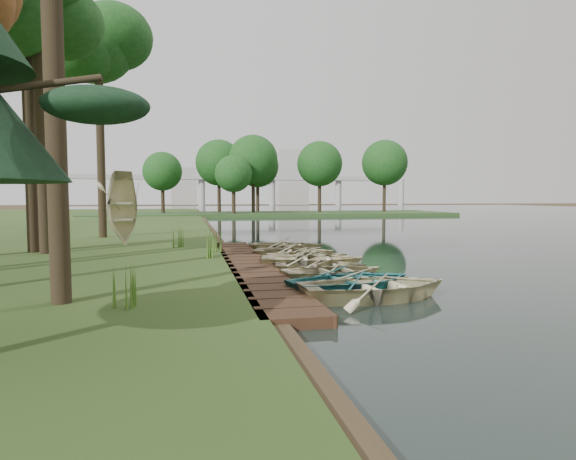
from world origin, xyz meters
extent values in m
plane|color=#3D2F1D|center=(0.00, 0.00, 0.00)|extent=(300.00, 300.00, 0.00)
cube|color=black|center=(30.00, 20.00, 0.03)|extent=(130.00, 200.00, 0.05)
cube|color=#352114|center=(-1.60, 0.00, 0.15)|extent=(1.60, 16.00, 0.30)
cube|color=#2A471F|center=(8.00, 50.00, 0.23)|extent=(50.00, 14.00, 0.45)
cylinder|color=black|center=(-15.33, 50.00, 2.85)|extent=(0.50, 0.50, 4.80)
sphere|color=#1C4B19|center=(-15.33, 50.00, 6.45)|extent=(5.60, 5.60, 5.60)
cylinder|color=black|center=(-8.67, 50.00, 2.85)|extent=(0.50, 0.50, 4.80)
sphere|color=#1C4B19|center=(-8.67, 50.00, 6.45)|extent=(5.60, 5.60, 5.60)
cylinder|color=black|center=(-2.00, 50.00, 2.85)|extent=(0.50, 0.50, 4.80)
sphere|color=#1C4B19|center=(-2.00, 50.00, 6.45)|extent=(5.60, 5.60, 5.60)
cylinder|color=black|center=(4.67, 50.00, 2.85)|extent=(0.50, 0.50, 4.80)
sphere|color=#1C4B19|center=(4.67, 50.00, 6.45)|extent=(5.60, 5.60, 5.60)
cylinder|color=black|center=(11.33, 50.00, 2.85)|extent=(0.50, 0.50, 4.80)
sphere|color=#1C4B19|center=(11.33, 50.00, 6.45)|extent=(5.60, 5.60, 5.60)
cylinder|color=black|center=(18.00, 50.00, 2.85)|extent=(0.50, 0.50, 4.80)
sphere|color=#1C4B19|center=(18.00, 50.00, 6.45)|extent=(5.60, 5.60, 5.60)
cylinder|color=black|center=(24.67, 50.00, 2.85)|extent=(0.50, 0.50, 4.80)
sphere|color=#1C4B19|center=(24.67, 50.00, 6.45)|extent=(5.60, 5.60, 5.60)
cube|color=#A5A5A0|center=(10.00, 120.00, 8.00)|extent=(90.00, 4.00, 1.20)
cylinder|color=#A5A5A0|center=(-20.00, 120.00, 4.00)|extent=(1.80, 1.80, 8.00)
cylinder|color=#A5A5A0|center=(0.00, 120.00, 4.00)|extent=(1.80, 1.80, 8.00)
cylinder|color=#A5A5A0|center=(20.00, 120.00, 4.00)|extent=(1.80, 1.80, 8.00)
cylinder|color=#A5A5A0|center=(40.00, 120.00, 4.00)|extent=(1.80, 1.80, 8.00)
cylinder|color=#A5A5A0|center=(60.00, 120.00, 4.00)|extent=(1.80, 1.80, 8.00)
cube|color=#A5A5A0|center=(30.00, 140.00, 9.00)|extent=(10.00, 8.00, 18.00)
cube|color=#A5A5A0|center=(-5.00, 145.00, 6.00)|extent=(8.00, 8.00, 12.00)
imported|color=beige|center=(0.99, -5.55, 0.47)|extent=(4.16, 3.08, 0.83)
imported|color=teal|center=(0.73, -4.57, 0.44)|extent=(4.27, 3.49, 0.78)
imported|color=beige|center=(0.79, -2.54, 0.40)|extent=(3.58, 2.73, 0.69)
imported|color=beige|center=(0.73, -1.19, 0.38)|extent=(3.61, 2.90, 0.66)
imported|color=beige|center=(0.75, 0.02, 0.45)|extent=(4.28, 3.41, 0.79)
imported|color=beige|center=(0.94, 1.52, 0.40)|extent=(3.60, 2.77, 0.69)
imported|color=beige|center=(0.70, 2.93, 0.41)|extent=(4.05, 3.39, 0.72)
imported|color=beige|center=(0.80, 4.21, 0.36)|extent=(3.17, 2.38, 0.62)
imported|color=beige|center=(0.93, 5.53, 0.42)|extent=(4.19, 3.56, 0.74)
imported|color=beige|center=(-6.91, 7.68, 0.68)|extent=(4.47, 4.39, 0.76)
cylinder|color=black|center=(-6.59, -5.56, 5.41)|extent=(0.44, 0.44, 10.23)
cylinder|color=black|center=(-9.69, 4.73, 5.43)|extent=(0.45, 0.45, 10.25)
ellipsoid|color=#1C4B19|center=(-9.69, 4.73, 10.55)|extent=(4.03, 4.03, 3.42)
cylinder|color=black|center=(-10.34, 5.41, 6.46)|extent=(0.49, 0.49, 12.33)
cylinder|color=black|center=(-8.71, 12.86, 5.89)|extent=(0.46, 0.46, 11.17)
ellipsoid|color=#1C4B19|center=(-8.71, 12.86, 11.47)|extent=(4.59, 4.59, 3.90)
cone|color=#3F661E|center=(-5.10, -6.29, 0.78)|extent=(0.60, 0.60, 0.96)
cone|color=#3F661E|center=(-2.60, 3.93, 0.85)|extent=(0.60, 0.60, 1.10)
cone|color=#3F661E|center=(-2.82, 1.78, 0.81)|extent=(0.60, 0.60, 1.02)
cone|color=#3F661E|center=(-4.22, 6.15, 0.77)|extent=(0.60, 0.60, 0.94)
camera|label=1|loc=(-3.73, -17.16, 2.72)|focal=30.00mm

